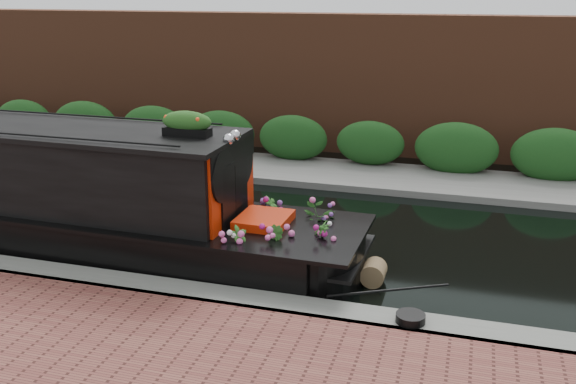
# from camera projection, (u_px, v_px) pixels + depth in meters

# --- Properties ---
(ground) EXTENTS (80.00, 80.00, 0.00)m
(ground) POSITION_uv_depth(u_px,v_px,m) (225.00, 227.00, 13.28)
(ground) COLOR black
(ground) RESTS_ON ground
(near_bank_coping) EXTENTS (40.00, 0.60, 0.50)m
(near_bank_coping) POSITION_uv_depth(u_px,v_px,m) (148.00, 298.00, 10.27)
(near_bank_coping) COLOR slate
(near_bank_coping) RESTS_ON ground
(far_bank_path) EXTENTS (40.00, 2.40, 0.34)m
(far_bank_path) POSITION_uv_depth(u_px,v_px,m) (283.00, 173.00, 17.11)
(far_bank_path) COLOR slate
(far_bank_path) RESTS_ON ground
(far_hedge) EXTENTS (40.00, 1.10, 2.80)m
(far_hedge) POSITION_uv_depth(u_px,v_px,m) (293.00, 164.00, 17.93)
(far_hedge) COLOR #184116
(far_hedge) RESTS_ON ground
(far_brick_wall) EXTENTS (40.00, 1.00, 8.00)m
(far_brick_wall) POSITION_uv_depth(u_px,v_px,m) (311.00, 147.00, 19.85)
(far_brick_wall) COLOR brown
(far_brick_wall) RESTS_ON ground
(narrowboat) EXTENTS (12.82, 2.51, 2.99)m
(narrowboat) POSITION_uv_depth(u_px,v_px,m) (21.00, 197.00, 12.34)
(narrowboat) COLOR black
(narrowboat) RESTS_ON ground
(rope_fender) EXTENTS (0.40, 0.45, 0.40)m
(rope_fender) POSITION_uv_depth(u_px,v_px,m) (374.00, 273.00, 10.70)
(rope_fender) COLOR brown
(rope_fender) RESTS_ON ground
(coiled_mooring_rope) EXTENTS (0.42, 0.42, 0.12)m
(coiled_mooring_rope) POSITION_uv_depth(u_px,v_px,m) (410.00, 318.00, 9.02)
(coiled_mooring_rope) COLOR black
(coiled_mooring_rope) RESTS_ON near_bank_coping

